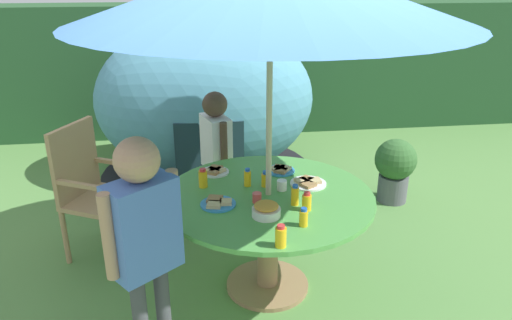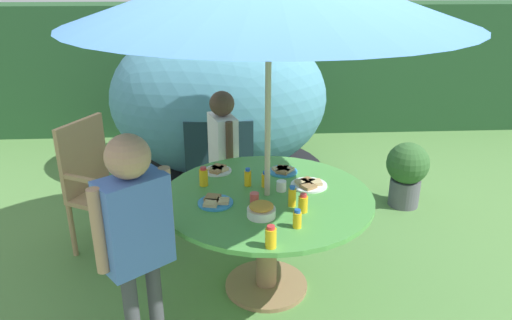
{
  "view_description": "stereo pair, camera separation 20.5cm",
  "coord_description": "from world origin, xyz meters",
  "px_view_note": "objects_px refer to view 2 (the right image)",
  "views": [
    {
      "loc": [
        -0.44,
        -2.74,
        2.06
      ],
      "look_at": [
        -0.06,
        0.12,
        0.9
      ],
      "focal_mm": 33.94,
      "sensor_mm": 36.0,
      "label": 1
    },
    {
      "loc": [
        -0.23,
        -2.76,
        2.06
      ],
      "look_at": [
        -0.06,
        0.12,
        0.9
      ],
      "focal_mm": 33.94,
      "sensor_mm": 36.0,
      "label": 2
    }
  ],
  "objects_px": {
    "plate_mid_left": "(215,202)",
    "juice_bottle_spot_a": "(297,219)",
    "cup_near": "(281,186)",
    "juice_bottle_center_front": "(266,180)",
    "plate_far_left": "(309,184)",
    "juice_bottle_far_right": "(303,203)",
    "child_in_blue_shirt": "(135,223)",
    "plate_near_right": "(218,170)",
    "wooden_chair": "(97,180)",
    "cup_far": "(254,198)",
    "dome_tent": "(219,100)",
    "juice_bottle_front_edge": "(292,197)",
    "garden_table": "(267,217)",
    "juice_bottle_back_edge": "(204,177)",
    "juice_bottle_center_back": "(271,237)",
    "juice_bottle_mid_right": "(248,177)",
    "plate_near_left": "(283,170)",
    "child_in_white_shirt": "(223,142)",
    "potted_plant": "(407,171)",
    "snack_bowl": "(261,210)"
  },
  "relations": [
    {
      "from": "garden_table",
      "to": "cup_far",
      "type": "bearing_deg",
      "value": -130.4
    },
    {
      "from": "dome_tent",
      "to": "juice_bottle_front_edge",
      "type": "distance_m",
      "value": 2.27
    },
    {
      "from": "plate_near_left",
      "to": "cup_far",
      "type": "distance_m",
      "value": 0.51
    },
    {
      "from": "cup_far",
      "to": "plate_mid_left",
      "type": "bearing_deg",
      "value": -179.25
    },
    {
      "from": "plate_mid_left",
      "to": "juice_bottle_spot_a",
      "type": "xyz_separation_m",
      "value": [
        0.46,
        -0.31,
        0.04
      ]
    },
    {
      "from": "potted_plant",
      "to": "plate_mid_left",
      "type": "xyz_separation_m",
      "value": [
        -1.69,
        -1.26,
        0.38
      ]
    },
    {
      "from": "plate_mid_left",
      "to": "juice_bottle_back_edge",
      "type": "relative_size",
      "value": 1.66
    },
    {
      "from": "juice_bottle_far_right",
      "to": "juice_bottle_mid_right",
      "type": "xyz_separation_m",
      "value": [
        -0.31,
        0.39,
        0.0
      ]
    },
    {
      "from": "juice_bottle_spot_a",
      "to": "cup_far",
      "type": "relative_size",
      "value": 1.75
    },
    {
      "from": "juice_bottle_back_edge",
      "to": "cup_near",
      "type": "relative_size",
      "value": 1.94
    },
    {
      "from": "snack_bowl",
      "to": "plate_near_left",
      "type": "distance_m",
      "value": 0.66
    },
    {
      "from": "juice_bottle_center_back",
      "to": "juice_bottle_back_edge",
      "type": "xyz_separation_m",
      "value": [
        -0.38,
        0.78,
        0.0
      ]
    },
    {
      "from": "child_in_white_shirt",
      "to": "cup_far",
      "type": "distance_m",
      "value": 1.01
    },
    {
      "from": "child_in_blue_shirt",
      "to": "plate_near_right",
      "type": "xyz_separation_m",
      "value": [
        0.4,
        0.96,
        -0.13
      ]
    },
    {
      "from": "garden_table",
      "to": "wooden_chair",
      "type": "height_order",
      "value": "wooden_chair"
    },
    {
      "from": "plate_far_left",
      "to": "plate_mid_left",
      "type": "bearing_deg",
      "value": -160.23
    },
    {
      "from": "juice_bottle_mid_right",
      "to": "juice_bottle_spot_a",
      "type": "xyz_separation_m",
      "value": [
        0.25,
        -0.57,
        -0.01
      ]
    },
    {
      "from": "child_in_blue_shirt",
      "to": "snack_bowl",
      "type": "bearing_deg",
      "value": -14.81
    },
    {
      "from": "juice_bottle_center_back",
      "to": "juice_bottle_front_edge",
      "type": "distance_m",
      "value": 0.48
    },
    {
      "from": "wooden_chair",
      "to": "plate_mid_left",
      "type": "bearing_deg",
      "value": -102.02
    },
    {
      "from": "wooden_chair",
      "to": "potted_plant",
      "type": "bearing_deg",
      "value": -51.69
    },
    {
      "from": "plate_near_right",
      "to": "plate_mid_left",
      "type": "bearing_deg",
      "value": -90.87
    },
    {
      "from": "dome_tent",
      "to": "cup_far",
      "type": "distance_m",
      "value": 2.17
    },
    {
      "from": "snack_bowl",
      "to": "juice_bottle_center_back",
      "type": "relative_size",
      "value": 1.35
    },
    {
      "from": "child_in_blue_shirt",
      "to": "plate_near_right",
      "type": "height_order",
      "value": "child_in_blue_shirt"
    },
    {
      "from": "dome_tent",
      "to": "child_in_blue_shirt",
      "type": "bearing_deg",
      "value": -98.72
    },
    {
      "from": "garden_table",
      "to": "cup_near",
      "type": "distance_m",
      "value": 0.22
    },
    {
      "from": "child_in_blue_shirt",
      "to": "potted_plant",
      "type": "bearing_deg",
      "value": 1.3
    },
    {
      "from": "plate_far_left",
      "to": "cup_far",
      "type": "xyz_separation_m",
      "value": [
        -0.37,
        -0.22,
        0.02
      ]
    },
    {
      "from": "juice_bottle_center_back",
      "to": "juice_bottle_far_right",
      "type": "bearing_deg",
      "value": 59.18
    },
    {
      "from": "potted_plant",
      "to": "plate_far_left",
      "type": "xyz_separation_m",
      "value": [
        -1.08,
        -1.04,
        0.38
      ]
    },
    {
      "from": "dome_tent",
      "to": "juice_bottle_center_front",
      "type": "xyz_separation_m",
      "value": [
        0.33,
        -1.93,
        -0.03
      ]
    },
    {
      "from": "plate_mid_left",
      "to": "child_in_blue_shirt",
      "type": "bearing_deg",
      "value": -130.29
    },
    {
      "from": "cup_near",
      "to": "juice_bottle_center_front",
      "type": "bearing_deg",
      "value": 143.53
    },
    {
      "from": "child_in_white_shirt",
      "to": "plate_far_left",
      "type": "height_order",
      "value": "child_in_white_shirt"
    },
    {
      "from": "plate_far_left",
      "to": "juice_bottle_far_right",
      "type": "bearing_deg",
      "value": -104.54
    },
    {
      "from": "wooden_chair",
      "to": "plate_near_right",
      "type": "bearing_deg",
      "value": -77.49
    },
    {
      "from": "garden_table",
      "to": "juice_bottle_center_front",
      "type": "bearing_deg",
      "value": 90.34
    },
    {
      "from": "juice_bottle_mid_right",
      "to": "juice_bottle_far_right",
      "type": "bearing_deg",
      "value": -51.24
    },
    {
      "from": "wooden_chair",
      "to": "juice_bottle_back_edge",
      "type": "distance_m",
      "value": 0.96
    },
    {
      "from": "wooden_chair",
      "to": "plate_mid_left",
      "type": "distance_m",
      "value": 1.17
    },
    {
      "from": "child_in_white_shirt",
      "to": "child_in_blue_shirt",
      "type": "bearing_deg",
      "value": -34.34
    },
    {
      "from": "juice_bottle_mid_right",
      "to": "plate_mid_left",
      "type": "bearing_deg",
      "value": -129.91
    },
    {
      "from": "plate_far_left",
      "to": "juice_bottle_mid_right",
      "type": "height_order",
      "value": "juice_bottle_mid_right"
    },
    {
      "from": "plate_far_left",
      "to": "juice_bottle_front_edge",
      "type": "xyz_separation_m",
      "value": [
        -0.15,
        -0.28,
        0.05
      ]
    },
    {
      "from": "garden_table",
      "to": "juice_bottle_spot_a",
      "type": "height_order",
      "value": "juice_bottle_spot_a"
    },
    {
      "from": "dome_tent",
      "to": "juice_bottle_front_edge",
      "type": "bearing_deg",
      "value": -78.33
    },
    {
      "from": "potted_plant",
      "to": "plate_near_right",
      "type": "bearing_deg",
      "value": -155.56
    },
    {
      "from": "juice_bottle_far_right",
      "to": "cup_near",
      "type": "distance_m",
      "value": 0.31
    },
    {
      "from": "juice_bottle_center_front",
      "to": "juice_bottle_back_edge",
      "type": "xyz_separation_m",
      "value": [
        -0.41,
        0.04,
        0.01
      ]
    }
  ]
}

